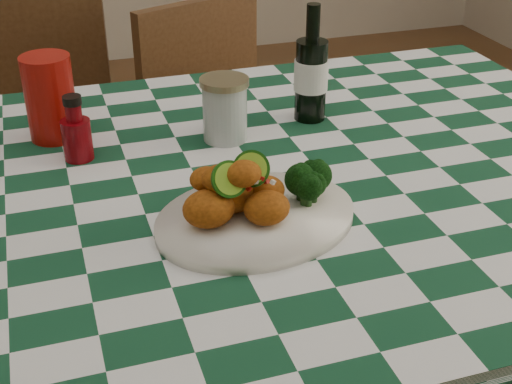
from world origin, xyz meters
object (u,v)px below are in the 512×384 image
object	(u,v)px
red_tumbler	(50,98)
mason_jar	(225,109)
dining_table	(208,364)
fried_chicken_pile	(242,189)
ketchup_bottle	(76,128)
beer_bottle	(312,63)
wooden_chair_left	(26,167)
wooden_chair_right	(240,166)
plate	(256,219)

from	to	relation	value
red_tumbler	mason_jar	xyz separation A→B (m)	(0.30, -0.10, -0.02)
dining_table	fried_chicken_pile	size ratio (longest dim) A/B	11.58
ketchup_bottle	fried_chicken_pile	bearing A→B (deg)	-55.52
beer_bottle	dining_table	bearing A→B (deg)	-143.66
dining_table	wooden_chair_left	world-z (taller)	wooden_chair_left
wooden_chair_right	ketchup_bottle	bearing A→B (deg)	-152.09
dining_table	wooden_chair_right	world-z (taller)	wooden_chair_right
dining_table	red_tumbler	bearing A→B (deg)	128.90
wooden_chair_left	wooden_chair_right	size ratio (longest dim) A/B	1.15
ketchup_bottle	mason_jar	size ratio (longest dim) A/B	0.99
dining_table	wooden_chair_left	size ratio (longest dim) A/B	1.68
plate	ketchup_bottle	size ratio (longest dim) A/B	2.66
wooden_chair_right	mason_jar	bearing A→B (deg)	-131.21
fried_chicken_pile	plate	bearing A→B (deg)	0.00
ketchup_bottle	wooden_chair_right	world-z (taller)	ketchup_bottle
fried_chicken_pile	wooden_chair_right	bearing A→B (deg)	73.81
mason_jar	beer_bottle	world-z (taller)	beer_bottle
wooden_chair_left	wooden_chair_right	distance (m)	0.57
wooden_chair_right	red_tumbler	bearing A→B (deg)	-160.17
red_tumbler	wooden_chair_right	bearing A→B (deg)	42.10
beer_bottle	wooden_chair_left	xyz separation A→B (m)	(-0.57, 0.55, -0.40)
mason_jar	wooden_chair_left	xyz separation A→B (m)	(-0.38, 0.59, -0.35)
ketchup_bottle	wooden_chair_right	distance (m)	0.82
plate	mason_jar	world-z (taller)	mason_jar
red_tumbler	wooden_chair_right	world-z (taller)	red_tumbler
plate	wooden_chair_left	distance (m)	1.00
ketchup_bottle	beer_bottle	bearing A→B (deg)	5.19
ketchup_bottle	wooden_chair_left	bearing A→B (deg)	100.89
dining_table	ketchup_bottle	bearing A→B (deg)	138.27
dining_table	beer_bottle	xyz separation A→B (m)	(0.27, 0.20, 0.51)
fried_chicken_pile	wooden_chair_right	xyz separation A→B (m)	(0.25, 0.85, -0.42)
fried_chicken_pile	wooden_chair_left	xyz separation A→B (m)	(-0.32, 0.89, -0.35)
fried_chicken_pile	ketchup_bottle	size ratio (longest dim) A/B	1.22
plate	wooden_chair_left	xyz separation A→B (m)	(-0.34, 0.89, -0.30)
red_tumbler	mason_jar	bearing A→B (deg)	-19.11
plate	fried_chicken_pile	xyz separation A→B (m)	(-0.02, 0.00, 0.05)
fried_chicken_pile	mason_jar	world-z (taller)	mason_jar
plate	red_tumbler	distance (m)	0.49
mason_jar	wooden_chair_left	distance (m)	0.79
fried_chicken_pile	red_tumbler	bearing A→B (deg)	120.72
fried_chicken_pile	wooden_chair_left	bearing A→B (deg)	109.81
plate	wooden_chair_right	distance (m)	0.95
plate	ketchup_bottle	world-z (taller)	ketchup_bottle
plate	wooden_chair_right	size ratio (longest dim) A/B	0.36
plate	wooden_chair_left	size ratio (longest dim) A/B	0.32
fried_chicken_pile	beer_bottle	bearing A→B (deg)	54.72
dining_table	wooden_chair_right	xyz separation A→B (m)	(0.28, 0.71, 0.04)
plate	beer_bottle	world-z (taller)	beer_bottle
red_tumbler	mason_jar	size ratio (longest dim) A/B	1.33
wooden_chair_left	plate	bearing A→B (deg)	-59.66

